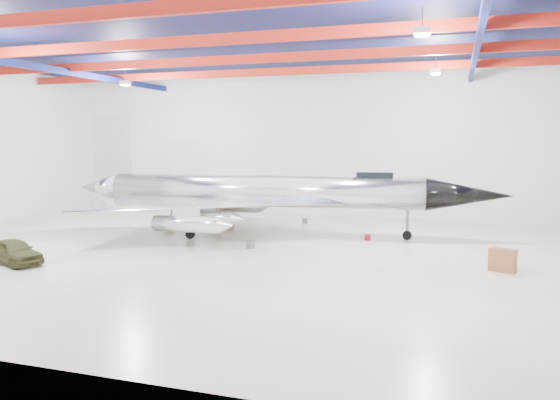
% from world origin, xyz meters
% --- Properties ---
extents(floor, '(40.00, 40.00, 0.00)m').
position_xyz_m(floor, '(0.00, 0.00, 0.00)').
color(floor, '#B9AF93').
rests_on(floor, ground).
extents(wall_back, '(40.00, 0.00, 40.00)m').
position_xyz_m(wall_back, '(0.00, 15.00, 5.50)').
color(wall_back, silver).
rests_on(wall_back, floor).
extents(ceiling, '(40.00, 40.00, 0.00)m').
position_xyz_m(ceiling, '(0.00, 0.00, 11.00)').
color(ceiling, '#0A0F38').
rests_on(ceiling, wall_back).
extents(ceiling_structure, '(39.50, 29.50, 1.08)m').
position_xyz_m(ceiling_structure, '(0.00, 0.00, 10.32)').
color(ceiling_structure, maroon).
rests_on(ceiling_structure, ceiling).
extents(jet_aircraft, '(27.42, 17.07, 7.48)m').
position_xyz_m(jet_aircraft, '(-0.16, 5.71, 2.45)').
color(jet_aircraft, silver).
rests_on(jet_aircraft, floor).
extents(jeep, '(3.82, 2.54, 1.21)m').
position_xyz_m(jeep, '(-8.70, -5.66, 0.60)').
color(jeep, '#37381C').
rests_on(jeep, floor).
extents(desk, '(1.25, 0.95, 1.03)m').
position_xyz_m(desk, '(13.43, -0.07, 0.51)').
color(desk, brown).
rests_on(desk, floor).
extents(crate_ply, '(0.70, 0.63, 0.41)m').
position_xyz_m(crate_ply, '(-6.84, 5.75, 0.21)').
color(crate_ply, olive).
rests_on(crate_ply, floor).
extents(toolbox_red, '(0.53, 0.47, 0.31)m').
position_xyz_m(toolbox_red, '(-3.30, 7.97, 0.15)').
color(toolbox_red, maroon).
rests_on(toolbox_red, floor).
extents(engine_drum, '(0.59, 0.59, 0.43)m').
position_xyz_m(engine_drum, '(0.74, 1.30, 0.21)').
color(engine_drum, '#59595B').
rests_on(engine_drum, floor).
extents(crate_small, '(0.49, 0.44, 0.29)m').
position_xyz_m(crate_small, '(-4.57, 7.69, 0.14)').
color(crate_small, '#59595B').
rests_on(crate_small, floor).
extents(tool_chest, '(0.41, 0.41, 0.34)m').
position_xyz_m(tool_chest, '(6.43, 5.75, 0.17)').
color(tool_chest, maroon).
rests_on(tool_chest, floor).
extents(spares_box, '(0.40, 0.40, 0.35)m').
position_xyz_m(spares_box, '(1.17, 10.94, 0.18)').
color(spares_box, '#59595B').
rests_on(spares_box, floor).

